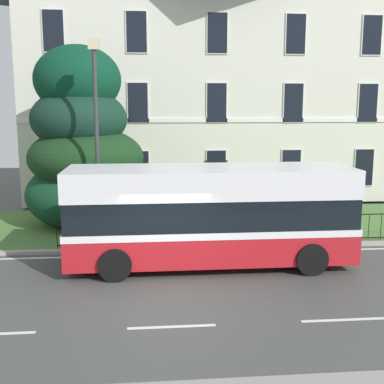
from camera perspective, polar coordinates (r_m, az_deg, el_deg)
name	(u,v)px	position (r m, az deg, el deg)	size (l,w,h in m)	color
ground_plane	(166,279)	(14.32, -3.00, -10.13)	(60.00, 56.00, 0.18)	#444744
georgian_townhouse	(204,77)	(28.83, 1.46, 13.30)	(19.06, 10.45, 12.82)	silver
iron_verge_railing	(243,229)	(17.40, 5.98, -4.33)	(12.93, 0.04, 0.97)	black
evergreen_tree	(82,149)	(20.23, -12.70, 4.96)	(4.80, 4.74, 7.35)	#423328
single_decker_bus	(210,214)	(15.10, 2.15, -2.60)	(8.73, 2.71, 3.08)	red
street_lamp_post	(96,130)	(17.06, -11.08, 7.12)	(0.36, 0.24, 6.99)	#333338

